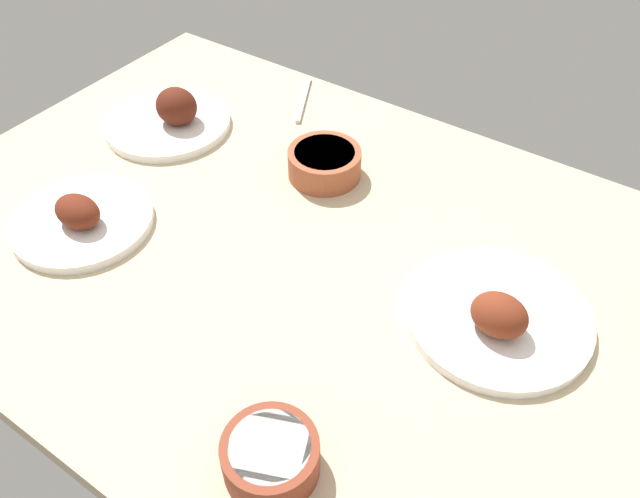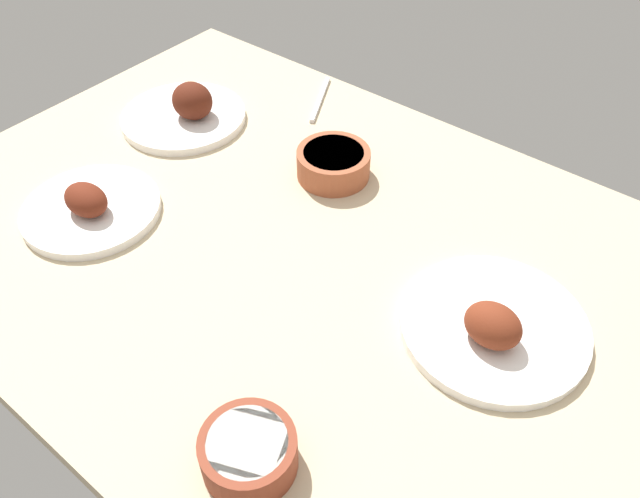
{
  "view_description": "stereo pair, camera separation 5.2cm",
  "coord_description": "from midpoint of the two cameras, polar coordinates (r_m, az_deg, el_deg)",
  "views": [
    {
      "loc": [
        38.84,
        -56.97,
        74.36
      ],
      "look_at": [
        0.0,
        0.0,
        6.0
      ],
      "focal_mm": 35.47,
      "sensor_mm": 36.0,
      "label": 1
    },
    {
      "loc": [
        43.0,
        -53.91,
        74.36
      ],
      "look_at": [
        0.0,
        0.0,
        6.0
      ],
      "focal_mm": 35.47,
      "sensor_mm": 36.0,
      "label": 2
    }
  ],
  "objects": [
    {
      "name": "plate_far_side",
      "position": [
        1.29,
        -10.83,
        12.01
      ],
      "size": [
        24.45,
        24.45,
        8.48
      ],
      "color": "white",
      "rests_on": "dining_table"
    },
    {
      "name": "spoon_loose",
      "position": [
        1.34,
        1.15,
        13.35
      ],
      "size": [
        8.52,
        15.47,
        0.8
      ],
      "primitive_type": "cube",
      "rotation": [
        0.0,
        0.0,
        2.04
      ],
      "color": "silver",
      "rests_on": "dining_table"
    },
    {
      "name": "plate_center_main",
      "position": [
        0.92,
        16.97,
        -6.7
      ],
      "size": [
        26.22,
        26.22,
        7.41
      ],
      "color": "white",
      "rests_on": "dining_table"
    },
    {
      "name": "plate_near_viewer",
      "position": [
        1.11,
        -18.77,
        3.54
      ],
      "size": [
        22.85,
        22.85,
        6.52
      ],
      "color": "white",
      "rests_on": "dining_table"
    },
    {
      "name": "bowl_cream",
      "position": [
        0.76,
        -4.45,
        -17.81
      ],
      "size": [
        11.39,
        11.39,
        5.15
      ],
      "color": "brown",
      "rests_on": "dining_table"
    },
    {
      "name": "bowl_onions",
      "position": [
        1.12,
        2.54,
        7.77
      ],
      "size": [
        13.02,
        13.02,
        5.06
      ],
      "color": "#A35133",
      "rests_on": "dining_table"
    },
    {
      "name": "dining_table",
      "position": [
        1.0,
        1.48,
        -1.67
      ],
      "size": [
        140.0,
        90.0,
        4.0
      ],
      "primitive_type": "cube",
      "color": "#C6B28E",
      "rests_on": "ground"
    }
  ]
}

